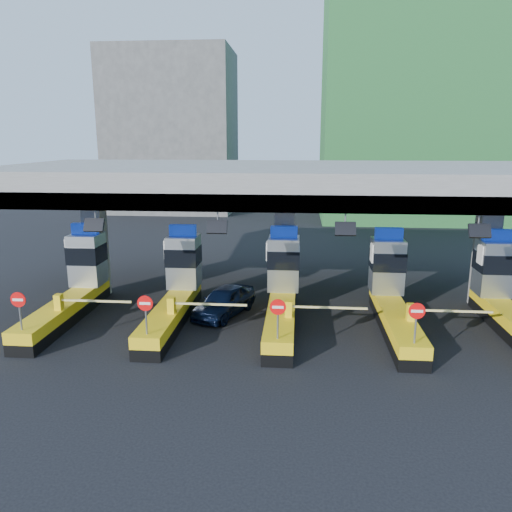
{
  "coord_description": "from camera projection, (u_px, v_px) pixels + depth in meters",
  "views": [
    {
      "loc": [
        0.7,
        -22.04,
        8.28
      ],
      "look_at": [
        -1.21,
        0.0,
        3.07
      ],
      "focal_mm": 35.0,
      "sensor_mm": 36.0,
      "label": 1
    }
  ],
  "objects": [
    {
      "name": "ground",
      "position": [
        282.0,
        320.0,
        23.33
      ],
      "size": [
        120.0,
        120.0,
        0.0
      ],
      "primitive_type": "plane",
      "color": "black",
      "rests_on": "ground"
    },
    {
      "name": "toll_canopy",
      "position": [
        285.0,
        183.0,
        24.7
      ],
      "size": [
        28.0,
        12.09,
        7.0
      ],
      "color": "slate",
      "rests_on": "ground"
    },
    {
      "name": "toll_lane_far_left",
      "position": [
        76.0,
        285.0,
        24.12
      ],
      "size": [
        4.43,
        8.0,
        4.16
      ],
      "color": "black",
      "rests_on": "ground"
    },
    {
      "name": "toll_lane_left",
      "position": [
        177.0,
        287.0,
        23.7
      ],
      "size": [
        4.43,
        8.0,
        4.16
      ],
      "color": "black",
      "rests_on": "ground"
    },
    {
      "name": "toll_lane_center",
      "position": [
        282.0,
        290.0,
        23.28
      ],
      "size": [
        4.43,
        8.0,
        4.16
      ],
      "color": "black",
      "rests_on": "ground"
    },
    {
      "name": "toll_lane_right",
      "position": [
        391.0,
        293.0,
        22.86
      ],
      "size": [
        4.43,
        8.0,
        4.16
      ],
      "color": "black",
      "rests_on": "ground"
    },
    {
      "name": "toll_lane_far_right",
      "position": [
        504.0,
        296.0,
        22.44
      ],
      "size": [
        4.43,
        8.0,
        4.16
      ],
      "color": "black",
      "rests_on": "ground"
    },
    {
      "name": "bg_building_scaffold",
      "position": [
        414.0,
        80.0,
        50.13
      ],
      "size": [
        18.0,
        12.0,
        28.0
      ],
      "primitive_type": "cube",
      "color": "#1E5926",
      "rests_on": "ground"
    },
    {
      "name": "bg_building_concrete",
      "position": [
        172.0,
        132.0,
        57.35
      ],
      "size": [
        14.0,
        10.0,
        18.0
      ],
      "primitive_type": "cube",
      "color": "#4C4C49",
      "rests_on": "ground"
    },
    {
      "name": "van",
      "position": [
        224.0,
        301.0,
        23.9
      ],
      "size": [
        3.03,
        4.39,
        1.39
      ],
      "primitive_type": "imported",
      "rotation": [
        0.0,
        0.0,
        -0.38
      ],
      "color": "black",
      "rests_on": "ground"
    }
  ]
}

